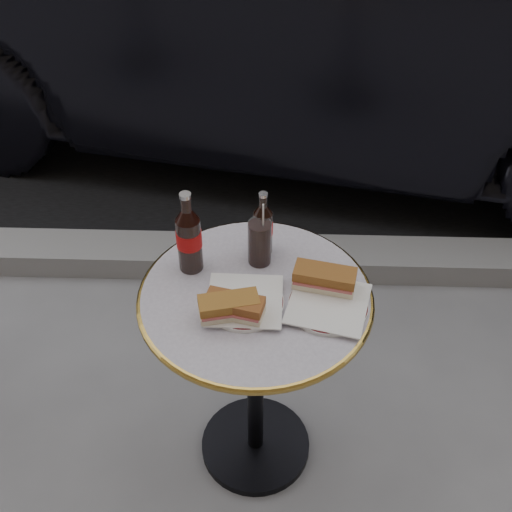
{
  "coord_description": "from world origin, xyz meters",
  "views": [
    {
      "loc": [
        0.04,
        -1.18,
        1.92
      ],
      "look_at": [
        0.0,
        0.05,
        0.82
      ],
      "focal_mm": 45.0,
      "sensor_mm": 36.0,
      "label": 1
    }
  ],
  "objects_px": {
    "plate_right": "(328,305)",
    "cola_bottle_left": "(188,232)",
    "cola_glass": "(260,242)",
    "bistro_table": "(255,380)",
    "cola_bottle_right": "(263,223)",
    "plate_left": "(245,302)"
  },
  "relations": [
    {
      "from": "cola_glass",
      "to": "plate_right",
      "type": "bearing_deg",
      "value": -43.36
    },
    {
      "from": "plate_right",
      "to": "cola_bottle_left",
      "type": "bearing_deg",
      "value": 159.07
    },
    {
      "from": "plate_left",
      "to": "cola_glass",
      "type": "xyz_separation_m",
      "value": [
        0.03,
        0.17,
        0.06
      ]
    },
    {
      "from": "plate_left",
      "to": "cola_glass",
      "type": "relative_size",
      "value": 1.5
    },
    {
      "from": "bistro_table",
      "to": "cola_bottle_left",
      "type": "relative_size",
      "value": 2.96
    },
    {
      "from": "plate_right",
      "to": "cola_glass",
      "type": "distance_m",
      "value": 0.26
    },
    {
      "from": "cola_bottle_left",
      "to": "plate_left",
      "type": "bearing_deg",
      "value": -41.79
    },
    {
      "from": "bistro_table",
      "to": "plate_right",
      "type": "relative_size",
      "value": 3.55
    },
    {
      "from": "bistro_table",
      "to": "plate_right",
      "type": "distance_m",
      "value": 0.42
    },
    {
      "from": "cola_bottle_right",
      "to": "cola_glass",
      "type": "distance_m",
      "value": 0.06
    },
    {
      "from": "bistro_table",
      "to": "cola_bottle_left",
      "type": "height_order",
      "value": "cola_bottle_left"
    },
    {
      "from": "cola_bottle_left",
      "to": "cola_glass",
      "type": "distance_m",
      "value": 0.2
    },
    {
      "from": "plate_left",
      "to": "plate_right",
      "type": "xyz_separation_m",
      "value": [
        0.21,
        -0.0,
        0.0
      ]
    },
    {
      "from": "cola_bottle_left",
      "to": "cola_bottle_right",
      "type": "distance_m",
      "value": 0.21
    },
    {
      "from": "plate_right",
      "to": "cola_bottle_left",
      "type": "relative_size",
      "value": 0.83
    },
    {
      "from": "bistro_table",
      "to": "cola_bottle_left",
      "type": "xyz_separation_m",
      "value": [
        -0.18,
        0.1,
        0.49
      ]
    },
    {
      "from": "bistro_table",
      "to": "cola_bottle_right",
      "type": "bearing_deg",
      "value": 85.02
    },
    {
      "from": "bistro_table",
      "to": "cola_bottle_right",
      "type": "relative_size",
      "value": 3.68
    },
    {
      "from": "plate_left",
      "to": "cola_bottle_right",
      "type": "xyz_separation_m",
      "value": [
        0.04,
        0.21,
        0.09
      ]
    },
    {
      "from": "cola_glass",
      "to": "cola_bottle_right",
      "type": "bearing_deg",
      "value": 79.9
    },
    {
      "from": "plate_right",
      "to": "cola_glass",
      "type": "relative_size",
      "value": 1.53
    },
    {
      "from": "plate_right",
      "to": "cola_bottle_right",
      "type": "height_order",
      "value": "cola_bottle_right"
    }
  ]
}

